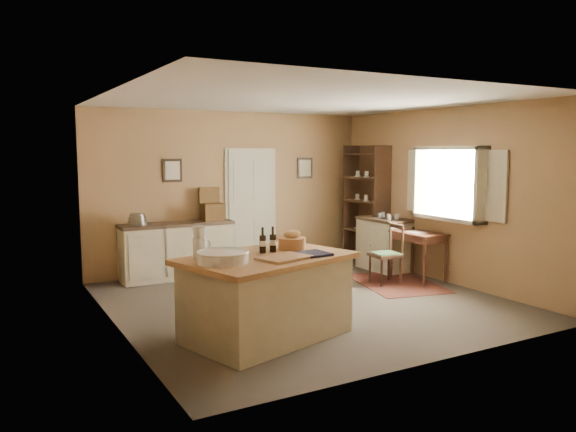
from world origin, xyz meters
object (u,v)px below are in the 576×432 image
Objects in this scene: desk_chair at (385,255)px; right_cabinet at (383,243)px; sideboard at (178,249)px; shelving_unit at (368,205)px; work_island at (266,294)px; writing_desk at (418,238)px.

right_cabinet is (0.62, 0.82, 0.01)m from desk_chair.
shelving_unit is at bearing -7.44° from sideboard.
sideboard is 0.85× the size of shelving_unit.
sideboard reaches higher than right_cabinet.
desk_chair is at bearing -117.62° from shelving_unit.
work_island reaches higher than writing_desk.
work_island is 3.04m from desk_chair.
right_cabinet reaches higher than writing_desk.
work_island is at bearing -158.93° from writing_desk.
right_cabinet is (3.35, 2.16, -0.02)m from work_island.
work_island is 2.08× the size of right_cabinet.
shelving_unit reaches higher than right_cabinet.
shelving_unit is at bearing 84.15° from writing_desk.
writing_desk is (3.28, -1.97, 0.18)m from sideboard.
work_island is at bearing -141.27° from shelving_unit.
right_cabinet is at bearing 16.59° from work_island.
desk_chair is at bearing -126.74° from right_cabinet.
writing_desk is at bearing -89.99° from right_cabinet.
sideboard is at bearing 150.86° from desk_chair.
right_cabinet is (-0.00, 0.87, -0.21)m from writing_desk.
sideboard is 3.52m from shelving_unit.
right_cabinet reaches higher than desk_chair.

